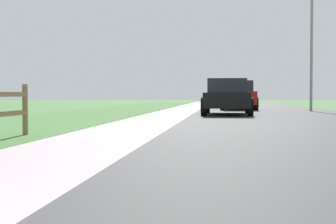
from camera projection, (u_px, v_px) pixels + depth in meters
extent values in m
plane|color=#426E36|center=(197.00, 111.00, 26.10)|extent=(120.00, 120.00, 0.00)
cube|color=#333333|center=(263.00, 110.00, 27.71)|extent=(7.00, 66.00, 0.01)
cube|color=#AE9BA2|center=(146.00, 110.00, 28.41)|extent=(6.00, 66.00, 0.01)
cube|color=#426E36|center=(119.00, 110.00, 28.57)|extent=(5.00, 66.00, 0.00)
cylinder|color=brown|center=(25.00, 110.00, 10.32)|extent=(0.11, 0.11, 1.03)
cube|color=black|center=(227.00, 100.00, 21.31)|extent=(1.87, 4.94, 0.60)
cube|color=#1E232B|center=(227.00, 86.00, 21.45)|extent=(1.62, 2.26, 0.59)
cylinder|color=black|center=(207.00, 105.00, 22.94)|extent=(0.23, 0.74, 0.74)
cylinder|color=black|center=(248.00, 105.00, 22.72)|extent=(0.23, 0.74, 0.74)
cylinder|color=black|center=(204.00, 107.00, 19.91)|extent=(0.23, 0.74, 0.74)
cylinder|color=black|center=(250.00, 107.00, 19.70)|extent=(0.23, 0.74, 0.74)
cube|color=maroon|center=(238.00, 98.00, 28.76)|extent=(1.85, 4.71, 0.71)
cube|color=#1E232B|center=(238.00, 86.00, 28.88)|extent=(1.61, 2.18, 0.61)
cylinder|color=black|center=(222.00, 103.00, 30.31)|extent=(0.23, 0.73, 0.73)
cylinder|color=black|center=(252.00, 103.00, 30.13)|extent=(0.23, 0.73, 0.73)
cylinder|color=black|center=(222.00, 104.00, 27.41)|extent=(0.23, 0.73, 0.73)
cylinder|color=black|center=(256.00, 104.00, 27.24)|extent=(0.23, 0.73, 0.73)
cylinder|color=gray|center=(312.00, 45.00, 25.74)|extent=(0.14, 0.14, 6.68)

